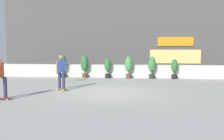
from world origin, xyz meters
The scene contains 12 objects.
ground_plane centered at (0.00, 0.00, 0.00)m, with size 48.00×48.00×0.00m, color #9E9B96.
planter_wall centered at (0.00, 6.00, 0.45)m, with size 18.00×0.40×0.90m, color beige.
building_backdrop centered at (0.01, 10.00, 3.25)m, with size 20.00×2.08×6.50m.
potted_plant_0 centered at (-3.92, 5.55, 0.93)m, with size 0.55×0.55×1.58m.
potted_plant_1 centered at (-2.35, 5.55, 0.92)m, with size 0.55×0.55×1.57m.
potted_plant_2 centered at (-0.73, 5.55, 0.80)m, with size 0.46×0.46×1.39m.
potted_plant_3 centered at (0.71, 5.55, 0.88)m, with size 0.52×0.52×1.52m.
potted_plant_4 centered at (2.27, 5.55, 0.87)m, with size 0.51×0.51×1.49m.
potted_plant_5 centered at (3.76, 5.55, 0.75)m, with size 0.43×0.43×1.33m.
skater_by_wall_left centered at (-2.33, 0.34, 0.94)m, with size 0.75×0.66×1.70m.
skater_far_right centered at (-3.97, -2.17, 0.94)m, with size 0.82×0.55×1.70m.
skateboard_near_camera centered at (-2.44, 4.24, 0.06)m, with size 0.81×0.52×0.08m.
Camera 1 is at (1.34, -11.01, 1.95)m, focal length 39.06 mm.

